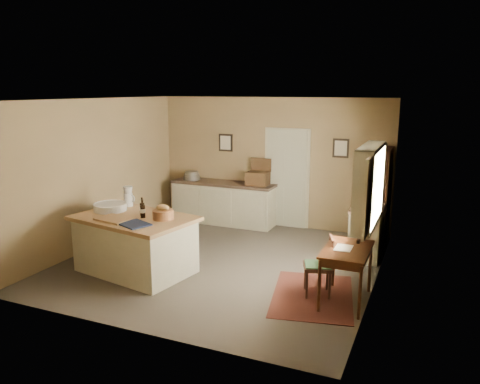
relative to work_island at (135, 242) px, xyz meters
The scene contains 16 objects.
ground 1.49m from the work_island, 39.26° to the left, with size 5.00×5.00×0.00m, color brown.
wall_back 3.67m from the work_island, 72.17° to the left, with size 5.00×0.10×2.70m, color #94784F.
wall_front 2.13m from the work_island, 55.85° to the right, with size 5.00×0.10×2.70m, color #94784F.
wall_left 1.88m from the work_island, 147.67° to the left, with size 0.10×5.00×2.70m, color #94784F.
wall_right 3.80m from the work_island, 13.95° to the left, with size 0.10×5.00×2.70m, color #94784F.
ceiling 2.63m from the work_island, 39.26° to the left, with size 5.00×5.00×0.00m, color silver.
door 3.70m from the work_island, 66.80° to the left, with size 0.97×0.06×2.11m, color #B0AE91.
framed_prints 3.82m from the work_island, 69.04° to the left, with size 2.82×0.02×0.38m.
window 3.74m from the work_island, 11.14° to the left, with size 0.25×1.99×1.12m.
work_island is the anchor object (origin of this frame).
sideboard 3.09m from the work_island, 87.63° to the left, with size 2.28×0.64×1.18m.
rug 2.89m from the work_island, ahead, with size 1.10×1.60×0.01m, color #512018.
writing_desk 3.30m from the work_island, ahead, with size 0.60×0.98×0.82m.
desk_chair 2.90m from the work_island, ahead, with size 0.39×0.39×0.84m, color #331B12, non-canonical shape.
right_cabinet 3.92m from the work_island, 33.03° to the left, with size 0.53×0.94×0.99m.
shelving_unit 4.51m from the work_island, 40.06° to the left, with size 0.31×0.82×1.82m.
Camera 1 is at (3.20, -6.74, 2.86)m, focal length 35.00 mm.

